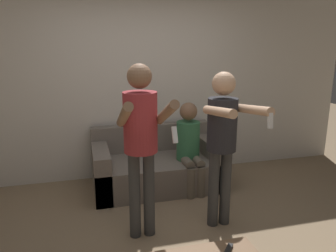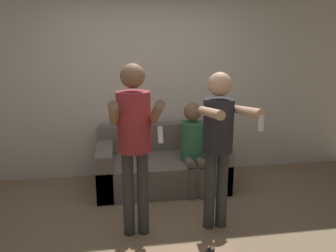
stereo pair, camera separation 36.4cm
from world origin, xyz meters
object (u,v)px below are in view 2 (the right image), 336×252
(couch, at_px, (161,166))
(person_standing_left, at_px, (134,133))
(person_seated, at_px, (193,144))
(person_standing_right, at_px, (219,135))

(couch, height_order, person_standing_left, person_standing_left)
(person_seated, bearing_deg, couch, 150.35)
(person_standing_right, distance_m, person_seated, 1.01)
(couch, relative_size, person_standing_right, 1.04)
(couch, xyz_separation_m, person_standing_right, (0.41, -1.15, 0.73))
(person_standing_right, bearing_deg, couch, 109.42)
(person_standing_left, height_order, person_seated, person_standing_left)
(person_standing_left, relative_size, person_standing_right, 1.06)
(couch, relative_size, person_seated, 1.46)
(couch, bearing_deg, person_standing_left, -109.47)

